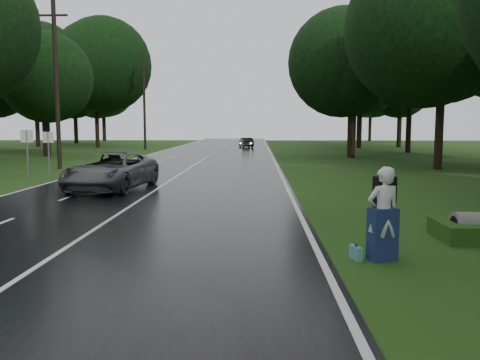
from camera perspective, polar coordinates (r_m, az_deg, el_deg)
name	(u,v)px	position (r m, az deg, el deg)	size (l,w,h in m)	color
ground	(70,247)	(12.37, -19.20, -7.39)	(160.00, 160.00, 0.00)	#224414
road	(188,169)	(31.63, -6.09, 1.23)	(12.00, 140.00, 0.04)	black
lane_center	(188,169)	(31.63, -6.09, 1.28)	(0.12, 140.00, 0.01)	silver
grey_car	(112,171)	(22.32, -14.71, 1.03)	(2.70, 5.85, 1.63)	#484A4C
far_car	(246,143)	(61.16, 0.71, 4.38)	(1.31, 3.76, 1.24)	black
hitchhiker	(383,217)	(10.86, 16.33, -4.16)	(0.84, 0.80, 2.01)	silver
suitcase	(356,253)	(10.90, 13.32, -8.26)	(0.12, 0.42, 0.30)	teal
utility_pole_mid	(60,169)	(34.24, -20.23, 1.23)	(1.80, 0.28, 10.87)	black
utility_pole_far	(145,150)	(57.87, -10.97, 3.49)	(1.80, 0.28, 10.78)	black
road_sign_a	(29,181)	(27.19, -23.36, -0.16)	(0.63, 0.10, 2.62)	white
road_sign_b	(50,176)	(29.48, -21.27, 0.41)	(0.60, 0.10, 2.49)	white
tree_left_e	(47,156)	(48.23, -21.52, 2.59)	(7.77, 7.77, 12.14)	black
tree_left_f	(98,148)	(64.63, -16.23, 3.65)	(11.24, 11.24, 17.56)	black
tree_right_d	(437,169)	(34.24, 22.00, 1.16)	(10.01, 10.01, 15.64)	black
tree_right_e	(351,158)	(44.16, 12.77, 2.56)	(9.01, 9.01, 14.08)	black
tree_right_f	(359,148)	(62.84, 13.65, 3.65)	(10.34, 10.34, 16.16)	black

